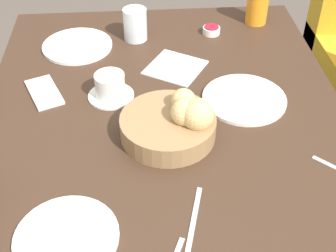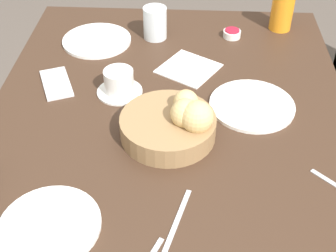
{
  "view_description": "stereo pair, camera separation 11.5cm",
  "coord_description": "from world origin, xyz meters",
  "px_view_note": "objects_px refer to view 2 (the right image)",
  "views": [
    {
      "loc": [
        0.93,
        -0.07,
        1.48
      ],
      "look_at": [
        0.05,
        0.0,
        0.74
      ],
      "focal_mm": 50.0,
      "sensor_mm": 36.0,
      "label": 1
    },
    {
      "loc": [
        0.93,
        0.05,
        1.48
      ],
      "look_at": [
        0.05,
        0.0,
        0.74
      ],
      "focal_mm": 50.0,
      "sensor_mm": 36.0,
      "label": 2
    }
  ],
  "objects_px": {
    "plate_far_center": "(252,105)",
    "napkin": "(189,68)",
    "coffee_cup": "(119,83)",
    "bread_basket": "(174,123)",
    "plate_near_right": "(50,226)",
    "juice_glass": "(282,10)",
    "plate_near_left": "(97,40)",
    "jam_bowl_berry": "(232,34)",
    "water_tumbler": "(155,23)",
    "cell_phone": "(56,83)",
    "fork_silver": "(175,225)"
  },
  "relations": [
    {
      "from": "napkin",
      "to": "juice_glass",
      "type": "bearing_deg",
      "value": 131.56
    },
    {
      "from": "bread_basket",
      "to": "coffee_cup",
      "type": "distance_m",
      "value": 0.24
    },
    {
      "from": "juice_glass",
      "to": "napkin",
      "type": "relative_size",
      "value": 0.64
    },
    {
      "from": "plate_near_right",
      "to": "cell_phone",
      "type": "distance_m",
      "value": 0.51
    },
    {
      "from": "plate_near_left",
      "to": "plate_near_right",
      "type": "bearing_deg",
      "value": 2.46
    },
    {
      "from": "plate_near_left",
      "to": "jam_bowl_berry",
      "type": "distance_m",
      "value": 0.44
    },
    {
      "from": "plate_near_left",
      "to": "cell_phone",
      "type": "height_order",
      "value": "plate_near_left"
    },
    {
      "from": "coffee_cup",
      "to": "bread_basket",
      "type": "bearing_deg",
      "value": 42.46
    },
    {
      "from": "plate_near_left",
      "to": "fork_silver",
      "type": "bearing_deg",
      "value": 21.56
    },
    {
      "from": "plate_near_left",
      "to": "cell_phone",
      "type": "xyz_separation_m",
      "value": [
        0.25,
        -0.07,
        -0.0
      ]
    },
    {
      "from": "plate_near_left",
      "to": "coffee_cup",
      "type": "height_order",
      "value": "coffee_cup"
    },
    {
      "from": "plate_near_right",
      "to": "juice_glass",
      "type": "relative_size",
      "value": 1.57
    },
    {
      "from": "plate_near_left",
      "to": "cell_phone",
      "type": "bearing_deg",
      "value": -16.81
    },
    {
      "from": "bread_basket",
      "to": "jam_bowl_berry",
      "type": "xyz_separation_m",
      "value": [
        -0.51,
        0.17,
        -0.03
      ]
    },
    {
      "from": "plate_far_center",
      "to": "napkin",
      "type": "xyz_separation_m",
      "value": [
        -0.18,
        -0.17,
        -0.0
      ]
    },
    {
      "from": "plate_far_center",
      "to": "water_tumbler",
      "type": "relative_size",
      "value": 2.2
    },
    {
      "from": "juice_glass",
      "to": "water_tumbler",
      "type": "xyz_separation_m",
      "value": [
        0.08,
        -0.42,
        -0.02
      ]
    },
    {
      "from": "plate_near_right",
      "to": "napkin",
      "type": "bearing_deg",
      "value": 155.81
    },
    {
      "from": "plate_near_left",
      "to": "fork_silver",
      "type": "xyz_separation_m",
      "value": [
        0.73,
        0.29,
        -0.0
      ]
    },
    {
      "from": "plate_near_left",
      "to": "water_tumbler",
      "type": "bearing_deg",
      "value": 102.07
    },
    {
      "from": "bread_basket",
      "to": "water_tumbler",
      "type": "relative_size",
      "value": 2.28
    },
    {
      "from": "fork_silver",
      "to": "bread_basket",
      "type": "bearing_deg",
      "value": -176.7
    },
    {
      "from": "fork_silver",
      "to": "napkin",
      "type": "distance_m",
      "value": 0.58
    },
    {
      "from": "plate_near_left",
      "to": "plate_near_right",
      "type": "relative_size",
      "value": 1.06
    },
    {
      "from": "coffee_cup",
      "to": "napkin",
      "type": "distance_m",
      "value": 0.23
    },
    {
      "from": "jam_bowl_berry",
      "to": "napkin",
      "type": "height_order",
      "value": "jam_bowl_berry"
    },
    {
      "from": "napkin",
      "to": "jam_bowl_berry",
      "type": "bearing_deg",
      "value": 145.42
    },
    {
      "from": "bread_basket",
      "to": "jam_bowl_berry",
      "type": "height_order",
      "value": "bread_basket"
    },
    {
      "from": "cell_phone",
      "to": "plate_far_center",
      "type": "bearing_deg",
      "value": 82.35
    },
    {
      "from": "plate_far_center",
      "to": "napkin",
      "type": "distance_m",
      "value": 0.25
    },
    {
      "from": "fork_silver",
      "to": "plate_far_center",
      "type": "bearing_deg",
      "value": 155.15
    },
    {
      "from": "bread_basket",
      "to": "plate_near_left",
      "type": "bearing_deg",
      "value": -148.87
    },
    {
      "from": "plate_far_center",
      "to": "napkin",
      "type": "height_order",
      "value": "plate_far_center"
    },
    {
      "from": "juice_glass",
      "to": "fork_silver",
      "type": "distance_m",
      "value": 0.91
    },
    {
      "from": "water_tumbler",
      "to": "plate_near_right",
      "type": "bearing_deg",
      "value": -11.21
    },
    {
      "from": "plate_near_right",
      "to": "jam_bowl_berry",
      "type": "height_order",
      "value": "jam_bowl_berry"
    },
    {
      "from": "plate_near_right",
      "to": "jam_bowl_berry",
      "type": "relative_size",
      "value": 3.64
    },
    {
      "from": "juice_glass",
      "to": "plate_near_left",
      "type": "bearing_deg",
      "value": -78.44
    },
    {
      "from": "bread_basket",
      "to": "cell_phone",
      "type": "xyz_separation_m",
      "value": [
        -0.2,
        -0.35,
        -0.04
      ]
    },
    {
      "from": "water_tumbler",
      "to": "fork_silver",
      "type": "relative_size",
      "value": 0.54
    },
    {
      "from": "water_tumbler",
      "to": "napkin",
      "type": "relative_size",
      "value": 0.5
    },
    {
      "from": "plate_near_right",
      "to": "cell_phone",
      "type": "bearing_deg",
      "value": -167.98
    },
    {
      "from": "fork_silver",
      "to": "cell_phone",
      "type": "relative_size",
      "value": 1.16
    },
    {
      "from": "coffee_cup",
      "to": "fork_silver",
      "type": "bearing_deg",
      "value": 21.19
    },
    {
      "from": "plate_near_right",
      "to": "juice_glass",
      "type": "height_order",
      "value": "juice_glass"
    },
    {
      "from": "plate_near_left",
      "to": "napkin",
      "type": "bearing_deg",
      "value": 64.35
    },
    {
      "from": "water_tumbler",
      "to": "bread_basket",
      "type": "bearing_deg",
      "value": 9.68
    },
    {
      "from": "plate_near_left",
      "to": "plate_near_right",
      "type": "xyz_separation_m",
      "value": [
        0.75,
        0.03,
        0.0
      ]
    },
    {
      "from": "plate_far_center",
      "to": "cell_phone",
      "type": "relative_size",
      "value": 1.38
    },
    {
      "from": "water_tumbler",
      "to": "coffee_cup",
      "type": "xyz_separation_m",
      "value": [
        0.32,
        -0.08,
        -0.02
      ]
    }
  ]
}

